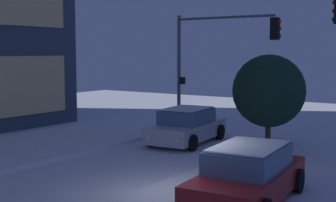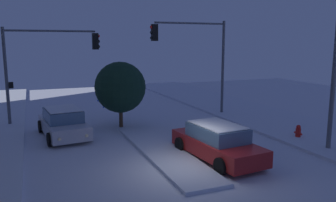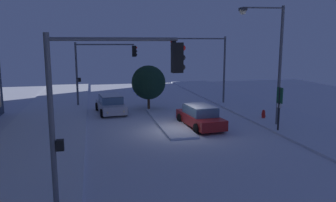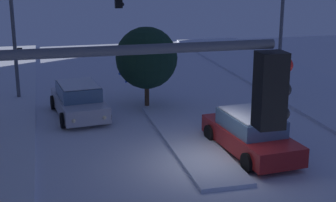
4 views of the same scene
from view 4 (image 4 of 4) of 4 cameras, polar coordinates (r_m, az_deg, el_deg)
name	(u,v)px [view 4 (image 4 of 4)]	position (r m, az deg, el deg)	size (l,w,h in m)	color
ground	(210,164)	(17.47, 4.80, -7.11)	(52.00, 52.00, 0.00)	silver
median_strip	(188,139)	(19.55, 2.25, -4.30)	(9.00, 1.80, 0.14)	silver
car_near	(250,134)	(18.40, 9.26, -3.68)	(4.83, 2.36, 1.49)	maroon
car_far	(79,101)	(22.74, -10.04, 0.05)	(4.60, 2.45, 1.49)	#B7B7C1
traffic_light_corner_far_right	(59,18)	(25.56, -12.17, 9.16)	(0.32, 5.52, 5.70)	#565960
traffic_light_corner_near_right	(245,9)	(25.76, 8.63, 10.26)	(0.32, 5.21, 6.22)	#565960
traffic_light_corner_far_left	(86,186)	(6.33, -9.21, -9.45)	(0.32, 4.47, 5.95)	#565960
decorated_tree_median	(146,58)	(23.68, -2.45, 4.88)	(2.91, 2.91, 3.77)	#473323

